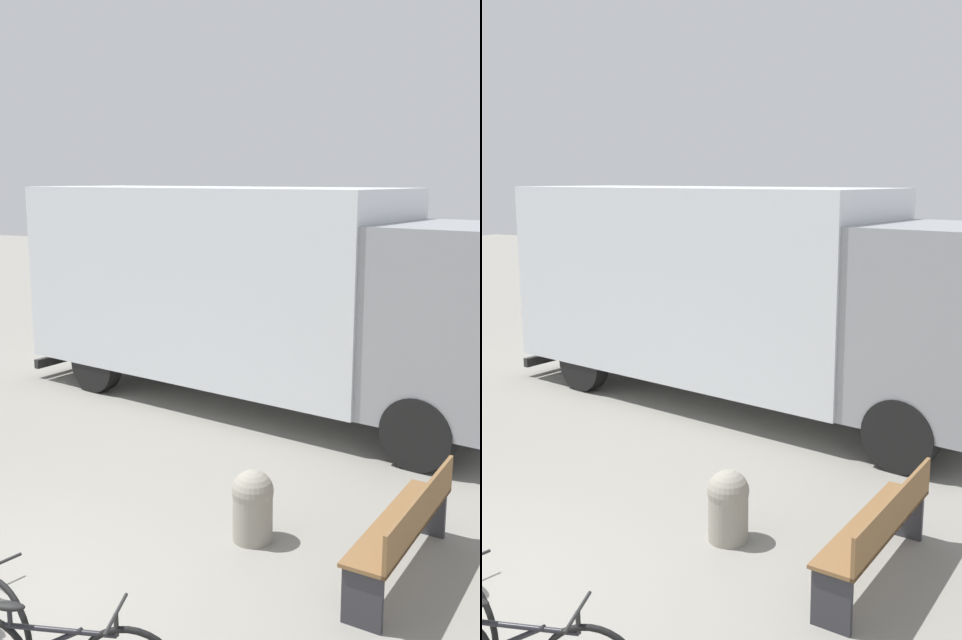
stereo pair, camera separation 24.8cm
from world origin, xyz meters
The scene contains 3 objects.
delivery_truck centered at (-0.41, 6.16, 1.86)m, with size 8.23×3.45×3.38m.
park_bench centered at (3.09, 2.18, 0.50)m, with size 0.55×1.90×0.86m.
bollard_near_bench centered at (1.57, 2.19, 0.38)m, with size 0.42×0.42×0.72m.
Camera 1 is at (4.37, -3.68, 3.52)m, focal length 40.00 mm.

